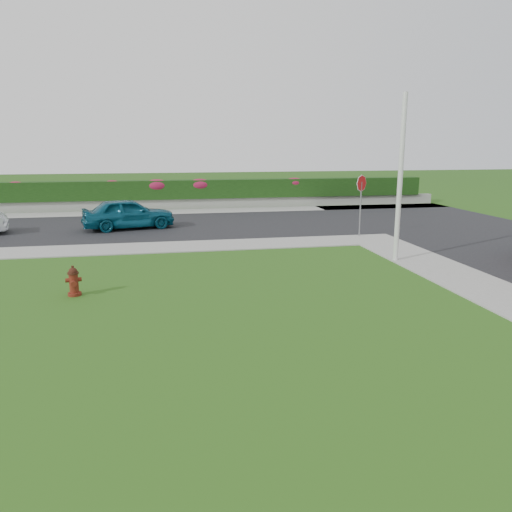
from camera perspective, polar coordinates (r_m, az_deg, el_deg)
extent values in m
plane|color=black|center=(10.37, -2.35, -8.71)|extent=(120.00, 120.00, 0.00)
cube|color=black|center=(24.12, -19.35, 2.98)|extent=(26.00, 8.00, 0.04)
cube|color=gray|center=(19.48, -24.30, 0.40)|extent=(24.00, 2.00, 0.04)
cube|color=gray|center=(20.71, 13.27, 1.87)|extent=(2.00, 2.00, 0.04)
cube|color=gray|center=(28.80, -10.03, 4.97)|extent=(34.00, 2.00, 0.04)
cube|color=gray|center=(30.25, -10.10, 5.86)|extent=(34.00, 0.40, 0.60)
cube|color=black|center=(30.27, -10.17, 7.48)|extent=(32.00, 0.90, 1.10)
cylinder|color=#4F100C|center=(13.59, -20.01, -4.09)|extent=(0.33, 0.33, 0.08)
cylinder|color=#4F100C|center=(13.51, -20.10, -2.89)|extent=(0.23, 0.23, 0.51)
cylinder|color=black|center=(13.45, -20.19, -1.84)|extent=(0.28, 0.28, 0.05)
sphere|color=black|center=(13.44, -20.20, -1.72)|extent=(0.23, 0.23, 0.23)
cylinder|color=black|center=(13.41, -20.24, -1.19)|extent=(0.07, 0.07, 0.07)
cylinder|color=#4F100C|center=(13.49, -20.75, -2.62)|extent=(0.11, 0.12, 0.11)
cylinder|color=#4F100C|center=(13.49, -19.50, -2.53)|extent=(0.11, 0.12, 0.11)
cylinder|color=#4F100C|center=(13.36, -20.11, -2.97)|extent=(0.16, 0.14, 0.15)
imported|color=#0D4D65|center=(23.26, -14.37, 4.73)|extent=(4.31, 2.52, 1.38)
cylinder|color=silver|center=(16.74, 16.15, 8.39)|extent=(0.16, 0.16, 5.35)
cylinder|color=slate|center=(21.18, 11.84, 5.22)|extent=(0.06, 0.06, 2.26)
cylinder|color=#B00B11|center=(21.08, 11.97, 8.13)|extent=(0.56, 0.40, 0.66)
cylinder|color=white|center=(21.08, 11.97, 8.13)|extent=(0.58, 0.41, 0.70)
ellipsoid|color=#AD1D40|center=(31.15, -25.76, 7.21)|extent=(1.04, 0.67, 0.52)
ellipsoid|color=#AD1D40|center=(30.26, -16.10, 7.84)|extent=(1.03, 0.66, 0.52)
ellipsoid|color=#AD1D40|center=(30.14, -11.26, 7.93)|extent=(1.42, 0.91, 0.71)
ellipsoid|color=#AD1D40|center=(30.24, -6.44, 8.12)|extent=(1.39, 0.89, 0.69)
ellipsoid|color=#AD1D40|center=(31.24, 4.39, 8.37)|extent=(1.19, 0.76, 0.59)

